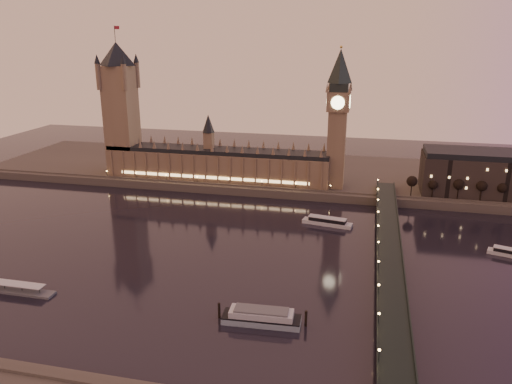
% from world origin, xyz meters
% --- Properties ---
extents(ground, '(700.00, 700.00, 0.00)m').
position_xyz_m(ground, '(0.00, 0.00, 0.00)').
color(ground, black).
rests_on(ground, ground).
extents(far_embankment, '(560.00, 130.00, 6.00)m').
position_xyz_m(far_embankment, '(30.00, 165.00, 3.00)').
color(far_embankment, '#423D35').
rests_on(far_embankment, ground).
extents(palace_of_westminster, '(180.00, 26.62, 52.00)m').
position_xyz_m(palace_of_westminster, '(-40.12, 120.99, 21.71)').
color(palace_of_westminster, brown).
rests_on(palace_of_westminster, ground).
extents(victoria_tower, '(31.68, 31.68, 118.00)m').
position_xyz_m(victoria_tower, '(-120.00, 121.00, 65.79)').
color(victoria_tower, brown).
rests_on(victoria_tower, ground).
extents(big_ben, '(17.68, 17.68, 104.00)m').
position_xyz_m(big_ben, '(53.99, 120.99, 63.95)').
color(big_ben, brown).
rests_on(big_ben, ground).
extents(westminster_bridge, '(13.20, 260.00, 15.30)m').
position_xyz_m(westminster_bridge, '(91.61, 0.00, 5.52)').
color(westminster_bridge, black).
rests_on(westminster_bridge, ground).
extents(bare_tree_0, '(6.90, 6.90, 14.03)m').
position_xyz_m(bare_tree_0, '(110.48, 109.00, 16.50)').
color(bare_tree_0, black).
rests_on(bare_tree_0, ground).
extents(bare_tree_1, '(6.90, 6.90, 14.03)m').
position_xyz_m(bare_tree_1, '(125.41, 109.00, 16.50)').
color(bare_tree_1, black).
rests_on(bare_tree_1, ground).
extents(bare_tree_2, '(6.90, 6.90, 14.03)m').
position_xyz_m(bare_tree_2, '(140.34, 109.00, 16.50)').
color(bare_tree_2, black).
rests_on(bare_tree_2, ground).
extents(bare_tree_3, '(6.90, 6.90, 14.03)m').
position_xyz_m(bare_tree_3, '(155.27, 109.00, 16.50)').
color(bare_tree_3, black).
rests_on(bare_tree_3, ground).
extents(bare_tree_4, '(6.90, 6.90, 14.03)m').
position_xyz_m(bare_tree_4, '(170.20, 109.00, 16.50)').
color(bare_tree_4, black).
rests_on(bare_tree_4, ground).
extents(cruise_boat_a, '(32.83, 12.34, 5.14)m').
position_xyz_m(cruise_boat_a, '(54.87, 54.54, 2.26)').
color(cruise_boat_a, silver).
rests_on(cruise_boat_a, ground).
extents(cruise_boat_b, '(24.05, 12.63, 4.31)m').
position_xyz_m(cruise_boat_b, '(158.21, 29.48, 1.90)').
color(cruise_boat_b, silver).
rests_on(cruise_boat_b, ground).
extents(moored_barge, '(38.51, 11.17, 7.07)m').
position_xyz_m(moored_barge, '(38.21, -67.33, 2.98)').
color(moored_barge, '#89A0AE').
rests_on(moored_barge, ground).
extents(pontoon_pier, '(40.07, 6.68, 10.68)m').
position_xyz_m(pontoon_pier, '(-82.27, -67.41, 1.15)').
color(pontoon_pier, '#595B5E').
rests_on(pontoon_pier, ground).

